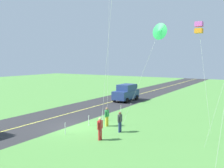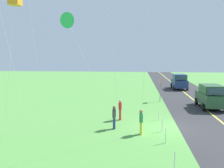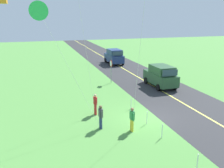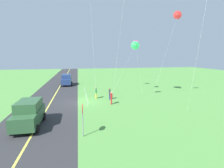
% 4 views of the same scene
% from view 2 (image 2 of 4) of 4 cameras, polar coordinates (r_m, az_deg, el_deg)
% --- Properties ---
extents(ground_plane, '(120.00, 120.00, 0.10)m').
position_cam_2_polar(ground_plane, '(17.57, 13.72, -10.14)').
color(ground_plane, '#549342').
extents(car_suv_foreground, '(4.40, 2.12, 2.24)m').
position_cam_2_polar(car_suv_foreground, '(24.99, 22.26, -2.65)').
color(car_suv_foreground, '#2D5633').
rests_on(car_suv_foreground, ground).
extents(car_parked_east_far, '(4.40, 2.12, 2.24)m').
position_cam_2_polar(car_parked_east_far, '(37.88, 15.60, 0.58)').
color(car_parked_east_far, navy).
rests_on(car_parked_east_far, ground).
extents(stop_sign, '(0.76, 0.08, 2.56)m').
position_cam_2_polar(stop_sign, '(26.88, 11.33, -0.27)').
color(stop_sign, gray).
rests_on(stop_sign, ground).
extents(person_adult_near, '(0.58, 0.22, 1.60)m').
position_cam_2_polar(person_adult_near, '(15.57, 6.88, -8.67)').
color(person_adult_near, yellow).
rests_on(person_adult_near, ground).
extents(person_adult_companion, '(0.58, 0.22, 1.60)m').
position_cam_2_polar(person_adult_companion, '(16.58, 0.53, -7.68)').
color(person_adult_companion, navy).
rests_on(person_adult_companion, ground).
extents(person_child_watcher, '(0.58, 0.22, 1.60)m').
position_cam_2_polar(person_child_watcher, '(18.88, 1.94, -5.92)').
color(person_child_watcher, red).
rests_on(person_child_watcher, ground).
extents(kite_blue_mid, '(1.00, 3.91, 7.99)m').
position_cam_2_polar(kite_blue_mid, '(17.61, -10.40, 14.51)').
color(kite_blue_mid, silver).
rests_on(kite_blue_mid, ground).
extents(fence_post_0, '(0.05, 0.05, 0.90)m').
position_cam_2_polar(fence_post_0, '(11.25, 14.53, -17.19)').
color(fence_post_0, silver).
rests_on(fence_post_0, ground).
extents(fence_post_1, '(0.05, 0.05, 0.90)m').
position_cam_2_polar(fence_post_1, '(14.43, 12.56, -11.74)').
color(fence_post_1, silver).
rests_on(fence_post_1, ground).
extents(fence_post_2, '(0.05, 0.05, 0.90)m').
position_cam_2_polar(fence_post_2, '(16.44, 11.75, -9.44)').
color(fence_post_2, silver).
rests_on(fence_post_2, ground).
extents(fence_post_3, '(0.05, 0.05, 0.90)m').
position_cam_2_polar(fence_post_3, '(19.26, 10.93, -7.05)').
color(fence_post_3, silver).
rests_on(fence_post_3, ground).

